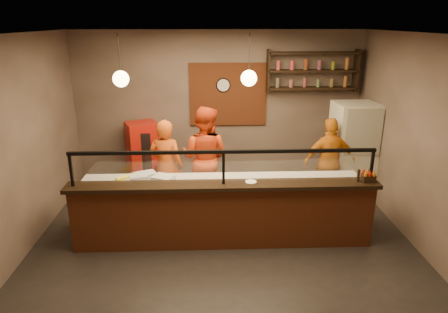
{
  "coord_description": "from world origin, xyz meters",
  "views": [
    {
      "loc": [
        -0.21,
        -5.8,
        3.38
      ],
      "look_at": [
        0.03,
        0.3,
        1.28
      ],
      "focal_mm": 32.0,
      "sensor_mm": 36.0,
      "label": 1
    }
  ],
  "objects_px": {
    "wall_clock": "(223,85)",
    "red_cooler": "(143,155)",
    "condiment_caddy": "(368,178)",
    "cook_left": "(166,166)",
    "cook_right": "(329,162)",
    "fridge": "(352,151)",
    "pepper_mill": "(358,176)",
    "cook_mid": "(205,158)",
    "pizza_dough": "(283,180)"
  },
  "relations": [
    {
      "from": "wall_clock",
      "to": "red_cooler",
      "type": "relative_size",
      "value": 0.21
    },
    {
      "from": "condiment_caddy",
      "to": "cook_left",
      "type": "bearing_deg",
      "value": 157.92
    },
    {
      "from": "wall_clock",
      "to": "red_cooler",
      "type": "xyz_separation_m",
      "value": [
        -1.69,
        -0.31,
        -1.4
      ]
    },
    {
      "from": "cook_right",
      "to": "fridge",
      "type": "xyz_separation_m",
      "value": [
        0.55,
        0.36,
        0.1
      ]
    },
    {
      "from": "condiment_caddy",
      "to": "pepper_mill",
      "type": "height_order",
      "value": "pepper_mill"
    },
    {
      "from": "wall_clock",
      "to": "condiment_caddy",
      "type": "relative_size",
      "value": 1.59
    },
    {
      "from": "fridge",
      "to": "cook_left",
      "type": "bearing_deg",
      "value": -174.03
    },
    {
      "from": "fridge",
      "to": "pepper_mill",
      "type": "xyz_separation_m",
      "value": [
        -0.57,
        -1.84,
        0.21
      ]
    },
    {
      "from": "wall_clock",
      "to": "cook_mid",
      "type": "height_order",
      "value": "wall_clock"
    },
    {
      "from": "pepper_mill",
      "to": "pizza_dough",
      "type": "bearing_deg",
      "value": 155.25
    },
    {
      "from": "red_cooler",
      "to": "pepper_mill",
      "type": "distance_m",
      "value": 4.39
    },
    {
      "from": "cook_mid",
      "to": "cook_right",
      "type": "distance_m",
      "value": 2.34
    },
    {
      "from": "red_cooler",
      "to": "cook_mid",
      "type": "bearing_deg",
      "value": -59.78
    },
    {
      "from": "fridge",
      "to": "red_cooler",
      "type": "height_order",
      "value": "fridge"
    },
    {
      "from": "cook_mid",
      "to": "cook_right",
      "type": "height_order",
      "value": "cook_mid"
    },
    {
      "from": "cook_left",
      "to": "cook_mid",
      "type": "xyz_separation_m",
      "value": [
        0.7,
        0.19,
        0.09
      ]
    },
    {
      "from": "cook_right",
      "to": "pepper_mill",
      "type": "xyz_separation_m",
      "value": [
        -0.02,
        -1.48,
        0.31
      ]
    },
    {
      "from": "red_cooler",
      "to": "wall_clock",
      "type": "bearing_deg",
      "value": -12.45
    },
    {
      "from": "pizza_dough",
      "to": "pepper_mill",
      "type": "xyz_separation_m",
      "value": [
        1.05,
        -0.48,
        0.25
      ]
    },
    {
      "from": "cook_left",
      "to": "fridge",
      "type": "relative_size",
      "value": 0.92
    },
    {
      "from": "cook_right",
      "to": "cook_mid",
      "type": "bearing_deg",
      "value": -4.2
    },
    {
      "from": "red_cooler",
      "to": "condiment_caddy",
      "type": "xyz_separation_m",
      "value": [
        3.78,
        -2.45,
        0.41
      ]
    },
    {
      "from": "wall_clock",
      "to": "cook_left",
      "type": "bearing_deg",
      "value": -126.47
    },
    {
      "from": "condiment_caddy",
      "to": "wall_clock",
      "type": "bearing_deg",
      "value": 127.14
    },
    {
      "from": "cook_mid",
      "to": "pepper_mill",
      "type": "xyz_separation_m",
      "value": [
        2.32,
        -1.48,
        0.19
      ]
    },
    {
      "from": "wall_clock",
      "to": "cook_left",
      "type": "distance_m",
      "value": 2.2
    },
    {
      "from": "cook_right",
      "to": "pepper_mill",
      "type": "height_order",
      "value": "cook_right"
    },
    {
      "from": "cook_left",
      "to": "pepper_mill",
      "type": "distance_m",
      "value": 3.3
    },
    {
      "from": "wall_clock",
      "to": "cook_mid",
      "type": "relative_size",
      "value": 0.16
    },
    {
      "from": "pizza_dough",
      "to": "condiment_caddy",
      "type": "distance_m",
      "value": 1.32
    },
    {
      "from": "cook_left",
      "to": "cook_mid",
      "type": "bearing_deg",
      "value": -150.09
    },
    {
      "from": "fridge",
      "to": "red_cooler",
      "type": "relative_size",
      "value": 1.35
    },
    {
      "from": "cook_left",
      "to": "pepper_mill",
      "type": "bearing_deg",
      "value": 171.79
    },
    {
      "from": "cook_right",
      "to": "red_cooler",
      "type": "height_order",
      "value": "cook_right"
    },
    {
      "from": "cook_right",
      "to": "pizza_dough",
      "type": "height_order",
      "value": "cook_right"
    },
    {
      "from": "pizza_dough",
      "to": "cook_left",
      "type": "bearing_deg",
      "value": 157.79
    },
    {
      "from": "cook_left",
      "to": "red_cooler",
      "type": "height_order",
      "value": "cook_left"
    },
    {
      "from": "cook_left",
      "to": "pepper_mill",
      "type": "relative_size",
      "value": 8.98
    },
    {
      "from": "cook_right",
      "to": "fridge",
      "type": "relative_size",
      "value": 0.89
    },
    {
      "from": "cook_mid",
      "to": "pizza_dough",
      "type": "xyz_separation_m",
      "value": [
        1.27,
        -0.99,
        -0.06
      ]
    },
    {
      "from": "pepper_mill",
      "to": "condiment_caddy",
      "type": "bearing_deg",
      "value": 0.03
    },
    {
      "from": "fridge",
      "to": "pizza_dough",
      "type": "relative_size",
      "value": 4.04
    },
    {
      "from": "pepper_mill",
      "to": "wall_clock",
      "type": "bearing_deg",
      "value": 125.02
    },
    {
      "from": "cook_mid",
      "to": "pizza_dough",
      "type": "bearing_deg",
      "value": 163.81
    },
    {
      "from": "wall_clock",
      "to": "cook_mid",
      "type": "distance_m",
      "value": 1.76
    },
    {
      "from": "wall_clock",
      "to": "fridge",
      "type": "bearing_deg",
      "value": -20.2
    },
    {
      "from": "wall_clock",
      "to": "red_cooler",
      "type": "height_order",
      "value": "wall_clock"
    },
    {
      "from": "condiment_caddy",
      "to": "pepper_mill",
      "type": "distance_m",
      "value": 0.16
    },
    {
      "from": "cook_mid",
      "to": "red_cooler",
      "type": "distance_m",
      "value": 1.64
    },
    {
      "from": "pizza_dough",
      "to": "fridge",
      "type": "bearing_deg",
      "value": 40.01
    }
  ]
}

